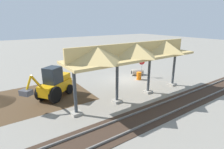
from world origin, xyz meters
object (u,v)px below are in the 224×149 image
object	(u,v)px
concrete_pipe	(137,72)
traffic_barrel	(139,76)
stop_sign	(142,64)
backhoe	(54,84)

from	to	relation	value
concrete_pipe	traffic_barrel	size ratio (longest dim) A/B	1.84
stop_sign	backhoe	xyz separation A→B (m)	(10.70, 0.17, -0.38)
stop_sign	traffic_barrel	world-z (taller)	stop_sign
backhoe	traffic_barrel	xyz separation A→B (m)	(-9.69, 0.47, -0.82)
backhoe	traffic_barrel	bearing A→B (deg)	177.23
stop_sign	backhoe	distance (m)	10.71
concrete_pipe	backhoe	bearing A→B (deg)	5.33
backhoe	stop_sign	bearing A→B (deg)	-179.09
stop_sign	backhoe	world-z (taller)	backhoe
stop_sign	concrete_pipe	xyz separation A→B (m)	(-0.05, -0.83, -1.27)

